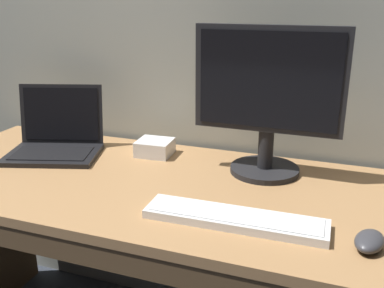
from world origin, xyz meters
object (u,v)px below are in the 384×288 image
external_monitor (268,98)px  laptop_black (55,142)px  computer_mouse (369,241)px  wired_keyboard (235,218)px  external_drive_box (155,148)px

external_monitor → laptop_black: bearing=-174.6°
external_monitor → computer_mouse: 0.54m
laptop_black → external_monitor: 0.80m
wired_keyboard → external_drive_box: bearing=135.8°
external_drive_box → laptop_black: bearing=-161.8°
external_monitor → external_drive_box: bearing=174.2°
wired_keyboard → computer_mouse: 0.33m
external_monitor → wired_keyboard: external_monitor is taller
external_monitor → computer_mouse: (0.32, -0.37, -0.24)m
external_drive_box → external_monitor: bearing=-5.8°
computer_mouse → external_monitor: bearing=145.2°
external_monitor → wired_keyboard: bearing=-91.1°
laptop_black → external_monitor: size_ratio=0.80×
computer_mouse → external_drive_box: bearing=165.0°
laptop_black → external_monitor: bearing=5.4°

